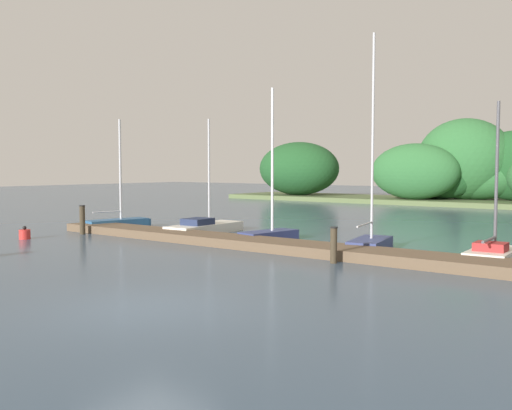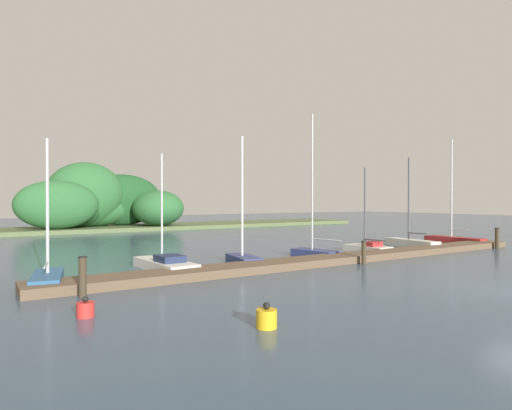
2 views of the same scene
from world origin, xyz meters
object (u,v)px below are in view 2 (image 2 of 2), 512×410
object	(u,v)px
sailboat_4	(367,247)
mooring_piling_2	(497,238)
sailboat_2	(243,256)
mooring_piling_0	(83,276)
sailboat_3	(313,250)
channel_buoy_0	(85,309)
sailboat_1	(164,263)
sailboat_5	(410,242)
channel_buoy_1	(267,318)
sailboat_6	(453,238)
mooring_piling_1	(364,252)
sailboat_0	(48,276)

from	to	relation	value
sailboat_4	mooring_piling_2	world-z (taller)	sailboat_4
sailboat_2	mooring_piling_0	xyz separation A→B (m)	(-8.18, -3.40, 0.29)
sailboat_2	sailboat_3	xyz separation A→B (m)	(4.56, -0.02, 0.02)
mooring_piling_2	channel_buoy_0	xyz separation A→B (m)	(-26.11, -2.70, -0.47)
sailboat_4	mooring_piling_0	bearing A→B (deg)	99.03
sailboat_1	sailboat_2	bearing A→B (deg)	-98.37
sailboat_1	sailboat_5	xyz separation A→B (m)	(17.45, 0.06, 0.07)
mooring_piling_2	channel_buoy_0	size ratio (longest dim) A/B	2.40
sailboat_3	channel_buoy_1	size ratio (longest dim) A/B	12.43
sailboat_3	sailboat_6	world-z (taller)	sailboat_3
channel_buoy_0	channel_buoy_1	size ratio (longest dim) A/B	0.89
sailboat_4	mooring_piling_1	world-z (taller)	sailboat_4
sailboat_4	sailboat_0	bearing A→B (deg)	90.06
sailboat_3	channel_buoy_0	bearing A→B (deg)	103.02
sailboat_0	sailboat_2	distance (m)	8.90
sailboat_1	mooring_piling_1	bearing A→B (deg)	-116.04
sailboat_3	channel_buoy_0	size ratio (longest dim) A/B	13.97
sailboat_2	sailboat_3	distance (m)	4.56
sailboat_2	sailboat_3	size ratio (longest dim) A/B	0.80
sailboat_2	mooring_piling_0	bearing A→B (deg)	122.61
sailboat_5	sailboat_2	bearing A→B (deg)	98.48
sailboat_1	sailboat_2	xyz separation A→B (m)	(3.96, -0.37, 0.08)
sailboat_0	sailboat_3	size ratio (longest dim) A/B	0.69
sailboat_1	sailboat_5	distance (m)	17.45
sailboat_2	channel_buoy_0	world-z (taller)	sailboat_2
sailboat_6	sailboat_0	bearing A→B (deg)	90.02
sailboat_4	mooring_piling_2	distance (m)	9.25
sailboat_0	mooring_piling_1	xyz separation A→B (m)	(13.78, -2.68, 0.25)
sailboat_6	mooring_piling_0	xyz separation A→B (m)	(-26.36, -3.65, 0.26)
sailboat_1	channel_buoy_1	xyz separation A→B (m)	(-1.14, -9.83, -0.05)
sailboat_1	sailboat_0	bearing A→B (deg)	99.30
sailboat_0	channel_buoy_0	xyz separation A→B (m)	(0.25, -5.27, -0.13)
sailboat_5	sailboat_1	bearing A→B (deg)	96.86
sailboat_1	sailboat_5	bearing A→B (deg)	-92.89
sailboat_1	channel_buoy_1	size ratio (longest dim) A/B	8.30
sailboat_5	sailboat_6	world-z (taller)	sailboat_6
sailboat_3	channel_buoy_0	world-z (taller)	sailboat_3
sailboat_6	mooring_piling_1	bearing A→B (deg)	103.33
mooring_piling_1	mooring_piling_2	size ratio (longest dim) A/B	0.86
mooring_piling_0	channel_buoy_0	bearing A→B (deg)	-99.73
mooring_piling_1	mooring_piling_2	world-z (taller)	mooring_piling_2
mooring_piling_0	sailboat_4	bearing A→B (deg)	11.42
sailboat_2	sailboat_6	xyz separation A→B (m)	(18.17, 0.25, 0.03)
sailboat_1	sailboat_5	world-z (taller)	sailboat_5
channel_buoy_1	mooring_piling_2	bearing A→B (deg)	15.29
sailboat_3	sailboat_4	world-z (taller)	sailboat_3
sailboat_2	channel_buoy_0	size ratio (longest dim) A/B	11.17
sailboat_5	sailboat_6	xyz separation A→B (m)	(4.68, -0.17, 0.04)
sailboat_2	sailboat_5	size ratio (longest dim) A/B	1.04
sailboat_2	channel_buoy_1	xyz separation A→B (m)	(-5.10, -9.46, -0.13)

